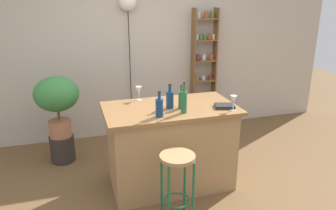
{
  "coord_description": "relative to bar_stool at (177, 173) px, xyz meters",
  "views": [
    {
      "loc": [
        -1.01,
        -2.96,
        2.12
      ],
      "look_at": [
        0.05,
        0.55,
        0.88
      ],
      "focal_mm": 35.28,
      "sensor_mm": 36.0,
      "label": 1
    }
  ],
  "objects": [
    {
      "name": "ground",
      "position": [
        0.14,
        0.38,
        -0.53
      ],
      "size": [
        12.0,
        12.0,
        0.0
      ],
      "primitive_type": "plane",
      "color": "brown"
    },
    {
      "name": "bar_stool",
      "position": [
        0.0,
        0.0,
        0.0
      ],
      "size": [
        0.33,
        0.33,
        0.71
      ],
      "color": "#196642",
      "rests_on": "ground"
    },
    {
      "name": "bottle_vinegar",
      "position": [
        -0.05,
        0.42,
        0.52
      ],
      "size": [
        0.08,
        0.08,
        0.27
      ],
      "color": "navy",
      "rests_on": "kitchen_counter"
    },
    {
      "name": "cookbook",
      "position": [
        0.7,
        0.49,
        0.43
      ],
      "size": [
        0.24,
        0.2,
        0.03
      ],
      "primitive_type": "cube",
      "rotation": [
        0.0,
        0.0,
        -0.28
      ],
      "color": "black",
      "rests_on": "kitchen_counter"
    },
    {
      "name": "potted_plant",
      "position": [
        -1.07,
        1.61,
        0.34
      ],
      "size": [
        0.56,
        0.5,
        0.8
      ],
      "color": "#A86B4C",
      "rests_on": "plant_stool"
    },
    {
      "name": "back_wall",
      "position": [
        0.14,
        2.33,
        0.87
      ],
      "size": [
        6.4,
        0.1,
        2.8
      ],
      "primitive_type": "cube",
      "color": "#BCB2A3",
      "rests_on": "ground"
    },
    {
      "name": "kitchen_counter",
      "position": [
        0.14,
        0.68,
        -0.05
      ],
      "size": [
        1.45,
        0.82,
        0.95
      ],
      "color": "#A87F51",
      "rests_on": "ground"
    },
    {
      "name": "bottle_wine_red",
      "position": [
        0.24,
        0.61,
        0.51
      ],
      "size": [
        0.06,
        0.06,
        0.26
      ],
      "color": "#236638",
      "rests_on": "kitchen_counter"
    },
    {
      "name": "bottle_spirits_clear",
      "position": [
        0.12,
        0.64,
        0.52
      ],
      "size": [
        0.08,
        0.08,
        0.27
      ],
      "color": "navy",
      "rests_on": "kitchen_counter"
    },
    {
      "name": "wine_glass_center",
      "position": [
        -0.14,
        1.02,
        0.53
      ],
      "size": [
        0.07,
        0.07,
        0.16
      ],
      "color": "silver",
      "rests_on": "kitchen_counter"
    },
    {
      "name": "wine_glass_left",
      "position": [
        0.75,
        0.38,
        0.53
      ],
      "size": [
        0.07,
        0.07,
        0.16
      ],
      "color": "silver",
      "rests_on": "kitchen_counter"
    },
    {
      "name": "plant_stool",
      "position": [
        -1.07,
        1.61,
        -0.35
      ],
      "size": [
        0.32,
        0.32,
        0.35
      ],
      "primitive_type": "cylinder",
      "color": "#2D2823",
      "rests_on": "ground"
    },
    {
      "name": "pendant_globe_light",
      "position": [
        -0.01,
        2.22,
        1.46
      ],
      "size": [
        0.25,
        0.25,
        2.13
      ],
      "color": "black",
      "rests_on": "ground"
    },
    {
      "name": "bottle_soda_blue",
      "position": [
        0.22,
        0.46,
        0.54
      ],
      "size": [
        0.06,
        0.06,
        0.33
      ],
      "color": "#236638",
      "rests_on": "kitchen_counter"
    },
    {
      "name": "spice_shelf",
      "position": [
        1.16,
        2.17,
        0.42
      ],
      "size": [
        0.38,
        0.17,
        1.92
      ],
      "color": "brown",
      "rests_on": "ground"
    }
  ]
}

